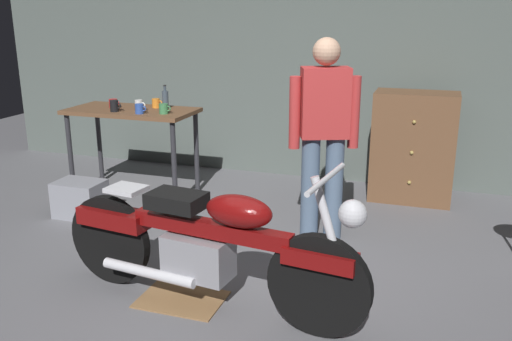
% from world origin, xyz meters
% --- Properties ---
extents(ground_plane, '(12.00, 12.00, 0.00)m').
position_xyz_m(ground_plane, '(0.00, 0.00, 0.00)').
color(ground_plane, slate).
extents(back_wall, '(8.00, 0.12, 3.10)m').
position_xyz_m(back_wall, '(0.00, 2.80, 1.55)').
color(back_wall, '#56605B').
rests_on(back_wall, ground_plane).
extents(workbench, '(1.30, 0.64, 0.90)m').
position_xyz_m(workbench, '(-1.64, 1.59, 0.79)').
color(workbench, brown).
rests_on(workbench, ground_plane).
extents(motorcycle, '(2.18, 0.62, 1.00)m').
position_xyz_m(motorcycle, '(-0.01, -0.30, 0.45)').
color(motorcycle, black).
rests_on(motorcycle, ground_plane).
extents(person_standing, '(0.54, 0.34, 1.67)m').
position_xyz_m(person_standing, '(0.46, 1.05, 0.93)').
color(person_standing, slate).
rests_on(person_standing, ground_plane).
extents(wooden_dresser, '(0.80, 0.47, 1.10)m').
position_xyz_m(wooden_dresser, '(1.11, 2.30, 0.55)').
color(wooden_dresser, brown).
rests_on(wooden_dresser, ground_plane).
extents(drip_tray, '(0.56, 0.40, 0.01)m').
position_xyz_m(drip_tray, '(-0.20, -0.29, 0.01)').
color(drip_tray, olive).
rests_on(drip_tray, ground_plane).
extents(storage_bin, '(0.44, 0.32, 0.34)m').
position_xyz_m(storage_bin, '(-1.79, 0.84, 0.17)').
color(storage_bin, gray).
rests_on(storage_bin, ground_plane).
extents(mug_white_ceramic, '(0.11, 0.07, 0.11)m').
position_xyz_m(mug_white_ceramic, '(-1.50, 1.52, 0.96)').
color(mug_white_ceramic, white).
rests_on(mug_white_ceramic, workbench).
extents(mug_orange_travel, '(0.11, 0.08, 0.09)m').
position_xyz_m(mug_orange_travel, '(-1.43, 1.74, 0.95)').
color(mug_orange_travel, orange).
rests_on(mug_orange_travel, workbench).
extents(mug_red_diner, '(0.12, 0.08, 0.09)m').
position_xyz_m(mug_red_diner, '(-1.86, 1.61, 0.94)').
color(mug_red_diner, red).
rests_on(mug_red_diner, workbench).
extents(mug_green_speckled, '(0.12, 0.09, 0.10)m').
position_xyz_m(mug_green_speckled, '(-1.20, 1.46, 0.95)').
color(mug_green_speckled, '#3D7F4C').
rests_on(mug_green_speckled, workbench).
extents(mug_blue_enamel, '(0.12, 0.08, 0.09)m').
position_xyz_m(mug_blue_enamel, '(-1.42, 1.39, 0.95)').
color(mug_blue_enamel, '#2D51AD').
rests_on(mug_blue_enamel, workbench).
extents(mug_black_matte, '(0.12, 0.08, 0.11)m').
position_xyz_m(mug_black_matte, '(-1.71, 1.41, 0.96)').
color(mug_black_matte, black).
rests_on(mug_black_matte, workbench).
extents(bottle, '(0.06, 0.06, 0.24)m').
position_xyz_m(bottle, '(-1.32, 1.72, 1.00)').
color(bottle, '#3F4C59').
rests_on(bottle, workbench).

